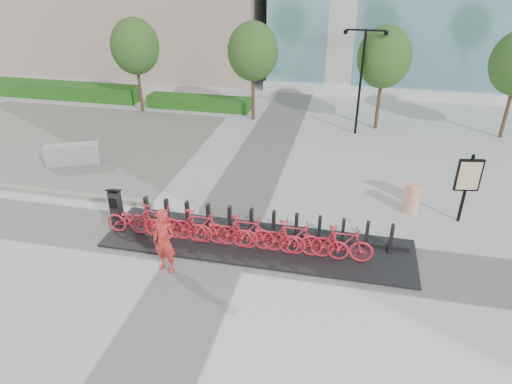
% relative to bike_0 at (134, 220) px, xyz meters
% --- Properties ---
extents(ground, '(120.00, 120.00, 0.00)m').
position_rel_bike_0_xyz_m(ground, '(2.60, 0.05, -0.58)').
color(ground, silver).
extents(gravel_patch, '(14.00, 14.00, 0.00)m').
position_rel_bike_0_xyz_m(gravel_patch, '(-7.40, 7.05, -0.58)').
color(gravel_patch, gray).
rests_on(gravel_patch, ground).
extents(hedge_a, '(10.00, 1.40, 0.90)m').
position_rel_bike_0_xyz_m(hedge_a, '(-11.40, 13.55, -0.13)').
color(hedge_a, '#206519').
rests_on(hedge_a, ground).
extents(hedge_b, '(6.00, 1.20, 0.70)m').
position_rel_bike_0_xyz_m(hedge_b, '(-2.40, 13.25, -0.23)').
color(hedge_b, '#206519').
rests_on(hedge_b, ground).
extents(tree_0, '(2.60, 2.60, 5.10)m').
position_rel_bike_0_xyz_m(tree_0, '(-5.40, 12.05, 3.01)').
color(tree_0, '#462F1F').
rests_on(tree_0, ground).
extents(tree_1, '(2.60, 2.60, 5.10)m').
position_rel_bike_0_xyz_m(tree_1, '(1.10, 12.05, 3.01)').
color(tree_1, '#462F1F').
rests_on(tree_1, ground).
extents(tree_2, '(2.60, 2.60, 5.10)m').
position_rel_bike_0_xyz_m(tree_2, '(7.60, 12.05, 3.01)').
color(tree_2, '#462F1F').
rests_on(tree_2, ground).
extents(streetlamp, '(2.00, 0.20, 5.00)m').
position_rel_bike_0_xyz_m(streetlamp, '(6.60, 11.05, 2.55)').
color(streetlamp, black).
rests_on(streetlamp, ground).
extents(dock_pad, '(9.60, 2.40, 0.08)m').
position_rel_bike_0_xyz_m(dock_pad, '(3.90, 0.35, -0.54)').
color(dock_pad, black).
rests_on(dock_pad, ground).
extents(dock_rail_posts, '(8.02, 0.50, 0.85)m').
position_rel_bike_0_xyz_m(dock_rail_posts, '(3.96, 0.82, -0.08)').
color(dock_rail_posts, black).
rests_on(dock_rail_posts, dock_pad).
extents(bike_0, '(1.91, 0.67, 1.00)m').
position_rel_bike_0_xyz_m(bike_0, '(0.00, 0.00, 0.00)').
color(bike_0, red).
rests_on(bike_0, dock_pad).
extents(bike_1, '(1.85, 0.52, 1.11)m').
position_rel_bike_0_xyz_m(bike_1, '(0.72, 0.00, 0.06)').
color(bike_1, red).
rests_on(bike_1, dock_pad).
extents(bike_2, '(1.91, 0.67, 1.00)m').
position_rel_bike_0_xyz_m(bike_2, '(1.44, 0.00, 0.00)').
color(bike_2, red).
rests_on(bike_2, dock_pad).
extents(bike_3, '(1.85, 0.52, 1.11)m').
position_rel_bike_0_xyz_m(bike_3, '(2.16, 0.00, 0.06)').
color(bike_3, red).
rests_on(bike_3, dock_pad).
extents(bike_4, '(1.91, 0.67, 1.00)m').
position_rel_bike_0_xyz_m(bike_4, '(2.88, 0.00, 0.00)').
color(bike_4, red).
rests_on(bike_4, dock_pad).
extents(bike_5, '(1.85, 0.52, 1.11)m').
position_rel_bike_0_xyz_m(bike_5, '(3.60, 0.00, 0.06)').
color(bike_5, red).
rests_on(bike_5, dock_pad).
extents(bike_6, '(1.91, 0.67, 1.00)m').
position_rel_bike_0_xyz_m(bike_6, '(4.32, 0.00, 0.00)').
color(bike_6, red).
rests_on(bike_6, dock_pad).
extents(bike_7, '(1.85, 0.52, 1.11)m').
position_rel_bike_0_xyz_m(bike_7, '(5.04, 0.00, 0.06)').
color(bike_7, red).
rests_on(bike_7, dock_pad).
extents(bike_8, '(1.91, 0.67, 1.00)m').
position_rel_bike_0_xyz_m(bike_8, '(5.76, 0.00, 0.00)').
color(bike_8, red).
rests_on(bike_8, dock_pad).
extents(bike_9, '(1.85, 0.52, 1.11)m').
position_rel_bike_0_xyz_m(bike_9, '(6.48, 0.00, 0.06)').
color(bike_9, red).
rests_on(bike_9, dock_pad).
extents(kiosk, '(0.43, 0.37, 1.33)m').
position_rel_bike_0_xyz_m(kiosk, '(-0.84, 0.42, 0.14)').
color(kiosk, black).
rests_on(kiosk, dock_pad).
extents(worker_red, '(0.79, 0.61, 1.93)m').
position_rel_bike_0_xyz_m(worker_red, '(1.65, -1.43, 0.39)').
color(worker_red, red).
rests_on(worker_red, ground).
extents(construction_barrel, '(0.60, 0.60, 1.06)m').
position_rel_bike_0_xyz_m(construction_barrel, '(8.72, 3.51, -0.05)').
color(construction_barrel, orange).
rests_on(construction_barrel, ground).
extents(jersey_barrier, '(2.27, 1.45, 0.86)m').
position_rel_bike_0_xyz_m(jersey_barrier, '(-5.13, 4.65, -0.15)').
color(jersey_barrier, '#9F9F9E').
rests_on(jersey_barrier, ground).
extents(map_sign, '(0.80, 0.26, 2.44)m').
position_rel_bike_0_xyz_m(map_sign, '(10.27, 3.22, 1.03)').
color(map_sign, black).
rests_on(map_sign, ground).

